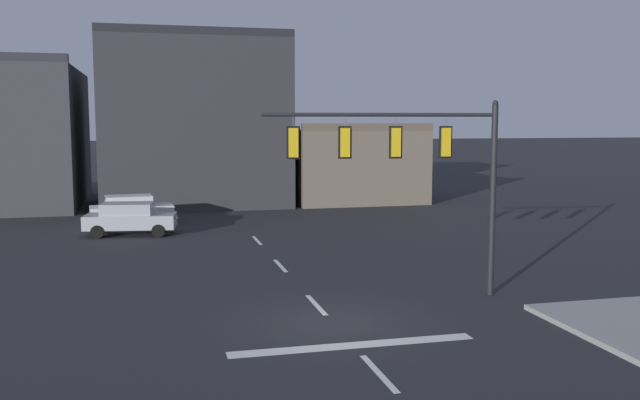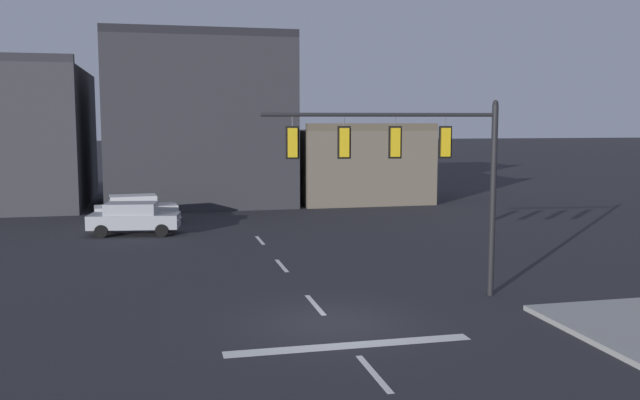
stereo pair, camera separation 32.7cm
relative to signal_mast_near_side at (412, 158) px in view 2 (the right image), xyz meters
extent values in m
plane|color=#232328|center=(-3.20, -2.23, -4.51)|extent=(400.00, 400.00, 0.00)
cube|color=silver|center=(-3.20, -4.23, -4.50)|extent=(6.40, 0.50, 0.01)
cube|color=silver|center=(-3.20, -6.23, -4.50)|extent=(0.16, 2.40, 0.01)
cube|color=silver|center=(-3.20, -0.23, -4.50)|extent=(0.16, 2.40, 0.01)
cube|color=silver|center=(-3.20, 5.77, -4.50)|extent=(0.16, 2.40, 0.01)
cube|color=silver|center=(-3.20, 11.77, -4.50)|extent=(0.16, 2.40, 0.01)
cylinder|color=black|center=(2.63, -0.36, -1.42)|extent=(0.20, 0.20, 6.17)
cylinder|color=black|center=(-1.04, 0.12, 1.34)|extent=(7.36, 1.07, 0.12)
sphere|color=black|center=(2.63, -0.36, 1.72)|extent=(0.18, 0.18, 0.18)
cylinder|color=#56565B|center=(1.03, -0.15, 1.11)|extent=(0.03, 0.03, 0.35)
cube|color=gold|center=(1.03, -0.15, 0.48)|extent=(0.33, 0.28, 0.90)
sphere|color=red|center=(1.05, -0.02, 0.76)|extent=(0.20, 0.20, 0.20)
sphere|color=#2D2314|center=(1.05, -0.02, 0.48)|extent=(0.20, 0.20, 0.20)
sphere|color=black|center=(1.05, -0.02, 0.20)|extent=(0.20, 0.20, 0.20)
cube|color=black|center=(1.03, -0.17, 0.48)|extent=(0.42, 0.08, 1.02)
cylinder|color=#56565B|center=(-0.56, 0.06, 1.11)|extent=(0.03, 0.03, 0.35)
cube|color=gold|center=(-0.56, 0.06, 0.48)|extent=(0.33, 0.28, 0.90)
sphere|color=red|center=(-0.55, 0.19, 0.76)|extent=(0.20, 0.20, 0.20)
sphere|color=#2D2314|center=(-0.55, 0.19, 0.48)|extent=(0.20, 0.20, 0.20)
sphere|color=black|center=(-0.55, 0.19, 0.20)|extent=(0.20, 0.20, 0.20)
cube|color=black|center=(-0.57, 0.04, 0.48)|extent=(0.42, 0.08, 1.02)
cylinder|color=#56565B|center=(-2.16, 0.27, 1.11)|extent=(0.03, 0.03, 0.35)
cube|color=gold|center=(-2.16, 0.27, 0.48)|extent=(0.33, 0.28, 0.90)
sphere|color=red|center=(-2.14, 0.39, 0.76)|extent=(0.20, 0.20, 0.20)
sphere|color=#2D2314|center=(-2.14, 0.39, 0.48)|extent=(0.20, 0.20, 0.20)
sphere|color=black|center=(-2.14, 0.39, 0.20)|extent=(0.20, 0.20, 0.20)
cube|color=black|center=(-2.16, 0.25, 0.48)|extent=(0.42, 0.08, 1.02)
cylinder|color=#56565B|center=(-3.76, 0.47, 1.11)|extent=(0.03, 0.03, 0.35)
cube|color=gold|center=(-3.76, 0.47, 0.48)|extent=(0.33, 0.28, 0.90)
sphere|color=red|center=(-3.74, 0.60, 0.76)|extent=(0.20, 0.20, 0.20)
sphere|color=#2D2314|center=(-3.74, 0.60, 0.48)|extent=(0.20, 0.20, 0.20)
sphere|color=black|center=(-3.74, 0.60, 0.20)|extent=(0.20, 0.20, 0.20)
cube|color=black|center=(-3.76, 0.45, 0.48)|extent=(0.42, 0.08, 1.02)
cube|color=#9EA0A5|center=(-9.08, 14.87, -3.81)|extent=(4.61, 2.40, 0.70)
cube|color=#9EA0A5|center=(-9.23, 14.89, -3.18)|extent=(2.66, 1.93, 0.56)
cube|color=#2D3842|center=(-8.47, 14.78, -3.20)|extent=(0.46, 1.54, 0.47)
cube|color=#2D3842|center=(-10.39, 15.05, -3.20)|extent=(0.43, 1.54, 0.46)
cylinder|color=black|center=(-7.53, 15.51, -4.19)|extent=(0.66, 0.31, 0.64)
cylinder|color=black|center=(-7.76, 13.83, -4.19)|extent=(0.66, 0.31, 0.64)
cylinder|color=black|center=(-10.40, 15.91, -4.19)|extent=(0.66, 0.31, 0.64)
cylinder|color=black|center=(-10.64, 14.23, -4.19)|extent=(0.66, 0.31, 0.64)
sphere|color=silver|center=(-6.84, 15.14, -3.76)|extent=(0.16, 0.16, 0.16)
sphere|color=silver|center=(-7.00, 14.00, -3.76)|extent=(0.16, 0.16, 0.16)
cube|color=maroon|center=(-11.24, 15.17, -3.73)|extent=(0.23, 1.36, 0.12)
cube|color=silver|center=(-9.11, 18.55, -3.81)|extent=(4.56, 2.24, 0.70)
cube|color=silver|center=(-9.26, 18.54, -3.18)|extent=(2.61, 1.84, 0.56)
cube|color=#2D3842|center=(-8.50, 18.62, -3.20)|extent=(0.40, 1.54, 0.47)
cube|color=#2D3842|center=(-10.42, 18.42, -3.20)|extent=(0.37, 1.53, 0.46)
cylinder|color=black|center=(-7.75, 19.55, -4.19)|extent=(0.66, 0.28, 0.64)
cylinder|color=black|center=(-7.58, 17.86, -4.19)|extent=(0.66, 0.28, 0.64)
cylinder|color=black|center=(-10.64, 19.25, -4.19)|extent=(0.66, 0.28, 0.64)
cylinder|color=black|center=(-10.47, 17.56, -4.19)|extent=(0.66, 0.28, 0.64)
sphere|color=silver|center=(-7.00, 19.35, -3.76)|extent=(0.16, 0.16, 0.16)
sphere|color=silver|center=(-6.88, 18.20, -3.76)|extent=(0.16, 0.16, 0.16)
cube|color=maroon|center=(-11.28, 18.33, -3.73)|extent=(0.18, 1.37, 0.12)
cube|color=#38383D|center=(-17.86, 29.77, 0.05)|extent=(10.54, 13.63, 9.12)
cube|color=#2D2D33|center=(-5.07, 27.59, 0.96)|extent=(12.18, 9.28, 10.94)
cube|color=black|center=(-5.07, 23.25, 6.68)|extent=(12.18, 0.60, 0.50)
cube|color=#665B4C|center=(6.02, 27.62, -1.99)|extent=(8.97, 9.33, 5.03)
cube|color=brown|center=(6.02, 23.25, 0.78)|extent=(8.97, 0.60, 0.50)
camera|label=1|loc=(-8.09, -20.44, 1.12)|focal=38.71mm
camera|label=2|loc=(-7.77, -20.52, 1.12)|focal=38.71mm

